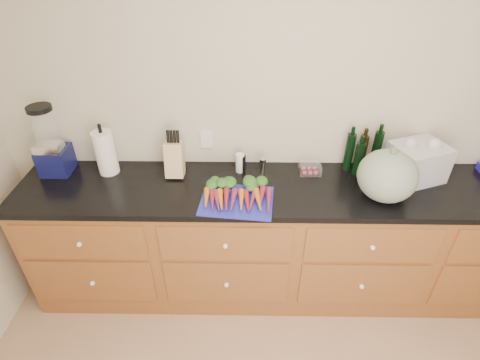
{
  "coord_description": "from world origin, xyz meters",
  "views": [
    {
      "loc": [
        -0.33,
        -0.67,
        2.36
      ],
      "look_at": [
        -0.36,
        1.2,
        1.06
      ],
      "focal_mm": 28.0,
      "sensor_mm": 36.0,
      "label": 1
    }
  ],
  "objects_px": {
    "carrots": "(237,193)",
    "knife_block": "(175,159)",
    "blender_appliance": "(51,145)",
    "paper_towel": "(105,153)",
    "tomato_box": "(310,168)",
    "squash": "(387,176)",
    "cutting_board": "(237,201)"
  },
  "relations": [
    {
      "from": "carrots",
      "to": "knife_block",
      "type": "relative_size",
      "value": 1.75
    },
    {
      "from": "blender_appliance",
      "to": "paper_towel",
      "type": "relative_size",
      "value": 1.58
    },
    {
      "from": "carrots",
      "to": "tomato_box",
      "type": "distance_m",
      "value": 0.57
    },
    {
      "from": "carrots",
      "to": "paper_towel",
      "type": "xyz_separation_m",
      "value": [
        -0.88,
        0.28,
        0.12
      ]
    },
    {
      "from": "blender_appliance",
      "to": "knife_block",
      "type": "distance_m",
      "value": 0.82
    },
    {
      "from": "squash",
      "to": "blender_appliance",
      "type": "height_order",
      "value": "blender_appliance"
    },
    {
      "from": "knife_block",
      "to": "cutting_board",
      "type": "bearing_deg",
      "value": -35.61
    },
    {
      "from": "squash",
      "to": "knife_block",
      "type": "bearing_deg",
      "value": 169.74
    },
    {
      "from": "tomato_box",
      "to": "knife_block",
      "type": "bearing_deg",
      "value": -178.11
    },
    {
      "from": "paper_towel",
      "to": "tomato_box",
      "type": "height_order",
      "value": "paper_towel"
    },
    {
      "from": "carrots",
      "to": "paper_towel",
      "type": "distance_m",
      "value": 0.93
    },
    {
      "from": "tomato_box",
      "to": "paper_towel",
      "type": "bearing_deg",
      "value": -179.58
    },
    {
      "from": "squash",
      "to": "tomato_box",
      "type": "relative_size",
      "value": 2.48
    },
    {
      "from": "paper_towel",
      "to": "squash",
      "type": "bearing_deg",
      "value": -8.27
    },
    {
      "from": "cutting_board",
      "to": "carrots",
      "type": "bearing_deg",
      "value": 90.0
    },
    {
      "from": "blender_appliance",
      "to": "tomato_box",
      "type": "relative_size",
      "value": 3.36
    },
    {
      "from": "cutting_board",
      "to": "knife_block",
      "type": "bearing_deg",
      "value": 144.39
    },
    {
      "from": "paper_towel",
      "to": "knife_block",
      "type": "relative_size",
      "value": 1.28
    },
    {
      "from": "cutting_board",
      "to": "paper_towel",
      "type": "bearing_deg",
      "value": 160.01
    },
    {
      "from": "cutting_board",
      "to": "blender_appliance",
      "type": "xyz_separation_m",
      "value": [
        -1.23,
        0.32,
        0.2
      ]
    },
    {
      "from": "cutting_board",
      "to": "blender_appliance",
      "type": "distance_m",
      "value": 1.29
    },
    {
      "from": "squash",
      "to": "blender_appliance",
      "type": "bearing_deg",
      "value": 173.14
    },
    {
      "from": "squash",
      "to": "knife_block",
      "type": "xyz_separation_m",
      "value": [
        -1.32,
        0.24,
        -0.04
      ]
    },
    {
      "from": "squash",
      "to": "knife_block",
      "type": "height_order",
      "value": "squash"
    },
    {
      "from": "paper_towel",
      "to": "tomato_box",
      "type": "xyz_separation_m",
      "value": [
        1.37,
        0.01,
        -0.12
      ]
    },
    {
      "from": "cutting_board",
      "to": "tomato_box",
      "type": "xyz_separation_m",
      "value": [
        0.49,
        0.33,
        0.03
      ]
    },
    {
      "from": "tomato_box",
      "to": "blender_appliance",
      "type": "bearing_deg",
      "value": -179.58
    },
    {
      "from": "blender_appliance",
      "to": "tomato_box",
      "type": "bearing_deg",
      "value": 0.42
    },
    {
      "from": "squash",
      "to": "knife_block",
      "type": "distance_m",
      "value": 1.34
    },
    {
      "from": "carrots",
      "to": "squash",
      "type": "bearing_deg",
      "value": 1.33
    },
    {
      "from": "squash",
      "to": "blender_appliance",
      "type": "relative_size",
      "value": 0.74
    },
    {
      "from": "knife_block",
      "to": "tomato_box",
      "type": "distance_m",
      "value": 0.91
    }
  ]
}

